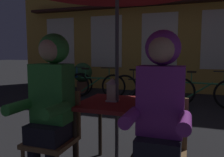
{
  "coord_description": "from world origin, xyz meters",
  "views": [
    {
      "loc": [
        0.69,
        -2.11,
        1.23
      ],
      "look_at": [
        0.0,
        -0.15,
        0.99
      ],
      "focal_mm": 36.41,
      "sensor_mm": 36.0,
      "label": 1
    }
  ],
  "objects_px": {
    "bicycle_nearest": "(64,83)",
    "bicycle_fourth": "(204,92)",
    "person_right_hooded": "(160,104)",
    "bicycle_third": "(144,87)",
    "chair_right": "(160,147)",
    "person_left_hooded": "(51,96)",
    "lantern": "(112,89)",
    "bicycle_second": "(95,85)",
    "cafe_table": "(117,112)",
    "chair_left": "(55,133)",
    "potted_plant": "(83,75)"
  },
  "relations": [
    {
      "from": "bicycle_nearest",
      "to": "person_right_hooded",
      "type": "bearing_deg",
      "value": -50.83
    },
    {
      "from": "chair_left",
      "to": "person_left_hooded",
      "type": "height_order",
      "value": "person_left_hooded"
    },
    {
      "from": "person_right_hooded",
      "to": "bicycle_second",
      "type": "height_order",
      "value": "person_right_hooded"
    },
    {
      "from": "lantern",
      "to": "bicycle_nearest",
      "type": "height_order",
      "value": "lantern"
    },
    {
      "from": "person_right_hooded",
      "to": "bicycle_third",
      "type": "distance_m",
      "value": 4.17
    },
    {
      "from": "bicycle_nearest",
      "to": "bicycle_fourth",
      "type": "xyz_separation_m",
      "value": [
        3.75,
        -0.23,
        0.0
      ]
    },
    {
      "from": "person_right_hooded",
      "to": "bicycle_third",
      "type": "xyz_separation_m",
      "value": [
        -0.91,
        4.04,
        -0.5
      ]
    },
    {
      "from": "cafe_table",
      "to": "bicycle_second",
      "type": "xyz_separation_m",
      "value": [
        -1.77,
        3.54,
        -0.29
      ]
    },
    {
      "from": "lantern",
      "to": "chair_right",
      "type": "bearing_deg",
      "value": -35.65
    },
    {
      "from": "person_left_hooded",
      "to": "bicycle_nearest",
      "type": "relative_size",
      "value": 0.85
    },
    {
      "from": "lantern",
      "to": "potted_plant",
      "type": "height_order",
      "value": "lantern"
    },
    {
      "from": "person_left_hooded",
      "to": "bicycle_fourth",
      "type": "xyz_separation_m",
      "value": [
        1.47,
        3.76,
        -0.5
      ]
    },
    {
      "from": "bicycle_second",
      "to": "bicycle_third",
      "type": "height_order",
      "value": "same"
    },
    {
      "from": "bicycle_fourth",
      "to": "chair_right",
      "type": "bearing_deg",
      "value": -97.79
    },
    {
      "from": "lantern",
      "to": "bicycle_fourth",
      "type": "relative_size",
      "value": 0.14
    },
    {
      "from": "chair_right",
      "to": "person_right_hooded",
      "type": "height_order",
      "value": "person_right_hooded"
    },
    {
      "from": "lantern",
      "to": "person_right_hooded",
      "type": "xyz_separation_m",
      "value": [
        0.53,
        -0.44,
        -0.01
      ]
    },
    {
      "from": "bicycle_second",
      "to": "potted_plant",
      "type": "distance_m",
      "value": 1.05
    },
    {
      "from": "person_left_hooded",
      "to": "bicycle_second",
      "type": "bearing_deg",
      "value": 108.03
    },
    {
      "from": "person_left_hooded",
      "to": "bicycle_fourth",
      "type": "relative_size",
      "value": 0.83
    },
    {
      "from": "lantern",
      "to": "potted_plant",
      "type": "distance_m",
      "value": 4.92
    },
    {
      "from": "person_left_hooded",
      "to": "chair_left",
      "type": "bearing_deg",
      "value": 90.0
    },
    {
      "from": "lantern",
      "to": "potted_plant",
      "type": "xyz_separation_m",
      "value": [
        -2.46,
        4.25,
        -0.32
      ]
    },
    {
      "from": "lantern",
      "to": "chair_right",
      "type": "xyz_separation_m",
      "value": [
        0.53,
        -0.38,
        -0.37
      ]
    },
    {
      "from": "person_left_hooded",
      "to": "bicycle_second",
      "type": "height_order",
      "value": "person_left_hooded"
    },
    {
      "from": "chair_left",
      "to": "person_left_hooded",
      "type": "distance_m",
      "value": 0.36
    },
    {
      "from": "person_left_hooded",
      "to": "potted_plant",
      "type": "height_order",
      "value": "person_left_hooded"
    },
    {
      "from": "person_left_hooded",
      "to": "bicycle_nearest",
      "type": "height_order",
      "value": "person_left_hooded"
    },
    {
      "from": "chair_left",
      "to": "bicycle_nearest",
      "type": "distance_m",
      "value": 4.55
    },
    {
      "from": "cafe_table",
      "to": "person_right_hooded",
      "type": "xyz_separation_m",
      "value": [
        0.48,
        -0.43,
        0.21
      ]
    },
    {
      "from": "cafe_table",
      "to": "bicycle_nearest",
      "type": "bearing_deg",
      "value": 127.86
    },
    {
      "from": "person_right_hooded",
      "to": "potted_plant",
      "type": "height_order",
      "value": "person_right_hooded"
    },
    {
      "from": "person_left_hooded",
      "to": "person_right_hooded",
      "type": "xyz_separation_m",
      "value": [
        0.96,
        0.0,
        0.0
      ]
    },
    {
      "from": "chair_right",
      "to": "bicycle_fourth",
      "type": "distance_m",
      "value": 3.74
    },
    {
      "from": "bicycle_nearest",
      "to": "bicycle_second",
      "type": "relative_size",
      "value": 0.98
    },
    {
      "from": "bicycle_third",
      "to": "bicycle_nearest",
      "type": "bearing_deg",
      "value": -178.73
    },
    {
      "from": "person_right_hooded",
      "to": "bicycle_third",
      "type": "bearing_deg",
      "value": 102.73
    },
    {
      "from": "bicycle_second",
      "to": "bicycle_nearest",
      "type": "bearing_deg",
      "value": 179.22
    },
    {
      "from": "bicycle_second",
      "to": "bicycle_fourth",
      "type": "xyz_separation_m",
      "value": [
        2.76,
        -0.22,
        0.0
      ]
    },
    {
      "from": "person_right_hooded",
      "to": "bicycle_second",
      "type": "xyz_separation_m",
      "value": [
        -2.25,
        3.97,
        -0.5
      ]
    },
    {
      "from": "chair_right",
      "to": "bicycle_second",
      "type": "xyz_separation_m",
      "value": [
        -2.25,
        3.91,
        -0.14
      ]
    },
    {
      "from": "person_left_hooded",
      "to": "bicycle_second",
      "type": "relative_size",
      "value": 0.83
    },
    {
      "from": "lantern",
      "to": "person_right_hooded",
      "type": "distance_m",
      "value": 0.69
    },
    {
      "from": "chair_right",
      "to": "bicycle_fourth",
      "type": "bearing_deg",
      "value": 82.21
    },
    {
      "from": "chair_left",
      "to": "chair_right",
      "type": "distance_m",
      "value": 0.96
    },
    {
      "from": "lantern",
      "to": "person_right_hooded",
      "type": "bearing_deg",
      "value": -39.49
    },
    {
      "from": "cafe_table",
      "to": "chair_right",
      "type": "bearing_deg",
      "value": -37.55
    },
    {
      "from": "cafe_table",
      "to": "bicycle_fourth",
      "type": "bearing_deg",
      "value": 73.51
    },
    {
      "from": "bicycle_third",
      "to": "person_left_hooded",
      "type": "bearing_deg",
      "value": -90.69
    },
    {
      "from": "person_right_hooded",
      "to": "cafe_table",
      "type": "bearing_deg",
      "value": 138.43
    }
  ]
}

